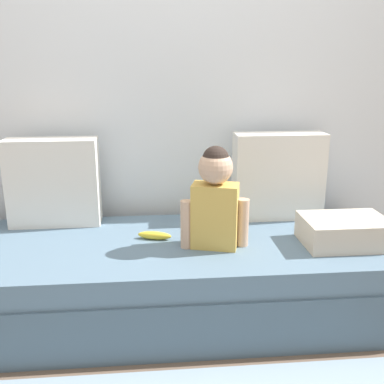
{
  "coord_description": "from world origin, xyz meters",
  "views": [
    {
      "loc": [
        -0.09,
        -2.03,
        1.23
      ],
      "look_at": [
        0.1,
        0.0,
        0.64
      ],
      "focal_mm": 41.74,
      "sensor_mm": 36.0,
      "label": 1
    }
  ],
  "objects_px": {
    "throw_pillow_left": "(54,182)",
    "toddler": "(215,197)",
    "folded_blanket": "(344,231)",
    "couch": "(172,278)",
    "throw_pillow_right": "(278,176)",
    "banana": "(155,235)"
  },
  "relations": [
    {
      "from": "couch",
      "to": "throw_pillow_right",
      "type": "distance_m",
      "value": 0.81
    },
    {
      "from": "banana",
      "to": "throw_pillow_right",
      "type": "bearing_deg",
      "value": 21.59
    },
    {
      "from": "throw_pillow_right",
      "to": "folded_blanket",
      "type": "xyz_separation_m",
      "value": [
        0.22,
        -0.41,
        -0.17
      ]
    },
    {
      "from": "couch",
      "to": "throw_pillow_left",
      "type": "height_order",
      "value": "throw_pillow_left"
    },
    {
      "from": "couch",
      "to": "toddler",
      "type": "relative_size",
      "value": 4.57
    },
    {
      "from": "throw_pillow_left",
      "to": "throw_pillow_right",
      "type": "height_order",
      "value": "throw_pillow_right"
    },
    {
      "from": "throw_pillow_left",
      "to": "toddler",
      "type": "distance_m",
      "value": 0.9
    },
    {
      "from": "throw_pillow_left",
      "to": "banana",
      "type": "xyz_separation_m",
      "value": [
        0.53,
        -0.27,
        -0.21
      ]
    },
    {
      "from": "banana",
      "to": "folded_blanket",
      "type": "height_order",
      "value": "folded_blanket"
    },
    {
      "from": "couch",
      "to": "throw_pillow_right",
      "type": "relative_size",
      "value": 4.48
    },
    {
      "from": "folded_blanket",
      "to": "throw_pillow_right",
      "type": "bearing_deg",
      "value": 117.73
    },
    {
      "from": "throw_pillow_left",
      "to": "folded_blanket",
      "type": "xyz_separation_m",
      "value": [
        1.43,
        -0.41,
        -0.17
      ]
    },
    {
      "from": "throw_pillow_left",
      "to": "toddler",
      "type": "xyz_separation_m",
      "value": [
        0.81,
        -0.39,
        0.01
      ]
    },
    {
      "from": "throw_pillow_left",
      "to": "toddler",
      "type": "relative_size",
      "value": 0.98
    },
    {
      "from": "couch",
      "to": "toddler",
      "type": "distance_m",
      "value": 0.49
    },
    {
      "from": "couch",
      "to": "banana",
      "type": "xyz_separation_m",
      "value": [
        -0.08,
        0.04,
        0.22
      ]
    },
    {
      "from": "throw_pillow_left",
      "to": "folded_blanket",
      "type": "bearing_deg",
      "value": -16.11
    },
    {
      "from": "toddler",
      "to": "throw_pillow_left",
      "type": "bearing_deg",
      "value": 154.41
    },
    {
      "from": "throw_pillow_left",
      "to": "throw_pillow_right",
      "type": "distance_m",
      "value": 1.22
    },
    {
      "from": "couch",
      "to": "throw_pillow_left",
      "type": "relative_size",
      "value": 4.68
    },
    {
      "from": "throw_pillow_left",
      "to": "banana",
      "type": "relative_size",
      "value": 2.78
    },
    {
      "from": "toddler",
      "to": "banana",
      "type": "bearing_deg",
      "value": 158.0
    }
  ]
}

